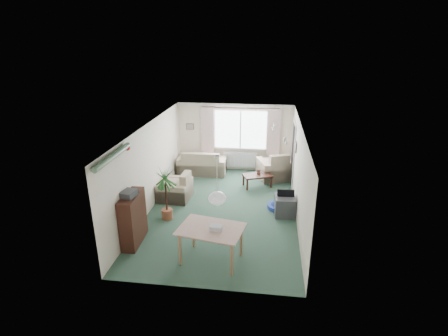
# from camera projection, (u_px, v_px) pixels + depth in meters

# --- Properties ---
(ground) EXTENTS (6.50, 6.50, 0.00)m
(ground) POSITION_uv_depth(u_px,v_px,m) (223.00, 210.00, 9.73)
(ground) COLOR #2C4A3A
(window) EXTENTS (1.80, 0.03, 1.30)m
(window) POSITION_uv_depth(u_px,v_px,m) (241.00, 130.00, 12.18)
(window) COLOR white
(curtain_rod) EXTENTS (2.60, 0.03, 0.03)m
(curtain_rod) POSITION_uv_depth(u_px,v_px,m) (241.00, 108.00, 11.83)
(curtain_rod) COLOR black
(curtain_left) EXTENTS (0.45, 0.08, 2.00)m
(curtain_left) POSITION_uv_depth(u_px,v_px,m) (208.00, 136.00, 12.30)
(curtain_left) COLOR beige
(curtain_right) EXTENTS (0.45, 0.08, 2.00)m
(curtain_right) POSITION_uv_depth(u_px,v_px,m) (273.00, 138.00, 12.03)
(curtain_right) COLOR beige
(radiator) EXTENTS (1.20, 0.10, 0.55)m
(radiator) POSITION_uv_depth(u_px,v_px,m) (240.00, 160.00, 12.53)
(radiator) COLOR white
(doorway) EXTENTS (0.03, 0.95, 2.00)m
(doorway) POSITION_uv_depth(u_px,v_px,m) (293.00, 154.00, 11.18)
(doorway) COLOR black
(pendant_lamp) EXTENTS (0.36, 0.36, 0.36)m
(pendant_lamp) POSITION_uv_depth(u_px,v_px,m) (217.00, 198.00, 7.05)
(pendant_lamp) COLOR white
(tinsel_garland) EXTENTS (1.60, 1.60, 0.12)m
(tinsel_garland) POSITION_uv_depth(u_px,v_px,m) (113.00, 156.00, 7.03)
(tinsel_garland) COLOR #196626
(bauble_cluster_a) EXTENTS (0.20, 0.20, 0.20)m
(bauble_cluster_a) POSITION_uv_depth(u_px,v_px,m) (273.00, 126.00, 9.63)
(bauble_cluster_a) COLOR silver
(bauble_cluster_b) EXTENTS (0.20, 0.20, 0.20)m
(bauble_cluster_b) POSITION_uv_depth(u_px,v_px,m) (286.00, 138.00, 8.48)
(bauble_cluster_b) COLOR silver
(wall_picture_back) EXTENTS (0.28, 0.03, 0.22)m
(wall_picture_back) POSITION_uv_depth(u_px,v_px,m) (190.00, 127.00, 12.38)
(wall_picture_back) COLOR brown
(wall_picture_right) EXTENTS (0.03, 0.24, 0.30)m
(wall_picture_right) POSITION_uv_depth(u_px,v_px,m) (296.00, 147.00, 10.06)
(wall_picture_right) COLOR brown
(sofa) EXTENTS (1.70, 0.94, 0.84)m
(sofa) POSITION_uv_depth(u_px,v_px,m) (202.00, 162.00, 12.27)
(sofa) COLOR beige
(sofa) RESTS_ON ground
(armchair_corner) EXTENTS (1.33, 1.30, 0.95)m
(armchair_corner) POSITION_uv_depth(u_px,v_px,m) (275.00, 165.00, 11.81)
(armchair_corner) COLOR beige
(armchair_corner) RESTS_ON ground
(armchair_left) EXTENTS (0.92, 0.97, 0.83)m
(armchair_left) POSITION_uv_depth(u_px,v_px,m) (175.00, 186.00, 10.30)
(armchair_left) COLOR #C2A992
(armchair_left) RESTS_ON ground
(coffee_table) EXTENTS (1.03, 0.80, 0.41)m
(coffee_table) POSITION_uv_depth(u_px,v_px,m) (257.00, 181.00, 11.22)
(coffee_table) COLOR black
(coffee_table) RESTS_ON ground
(photo_frame) EXTENTS (0.12, 0.03, 0.16)m
(photo_frame) POSITION_uv_depth(u_px,v_px,m) (259.00, 172.00, 11.16)
(photo_frame) COLOR brown
(photo_frame) RESTS_ON coffee_table
(bookshelf) EXTENTS (0.36, 1.00, 1.21)m
(bookshelf) POSITION_uv_depth(u_px,v_px,m) (133.00, 219.00, 8.04)
(bookshelf) COLOR black
(bookshelf) RESTS_ON ground
(hifi_box) EXTENTS (0.34, 0.39, 0.14)m
(hifi_box) POSITION_uv_depth(u_px,v_px,m) (129.00, 194.00, 7.73)
(hifi_box) COLOR #38393D
(hifi_box) RESTS_ON bookshelf
(houseplant) EXTENTS (0.81, 0.81, 1.44)m
(houseplant) POSITION_uv_depth(u_px,v_px,m) (166.00, 194.00, 9.04)
(houseplant) COLOR #226328
(houseplant) RESTS_ON ground
(dining_table) EXTENTS (1.36, 1.03, 0.77)m
(dining_table) POSITION_uv_depth(u_px,v_px,m) (211.00, 245.00, 7.44)
(dining_table) COLOR tan
(dining_table) RESTS_ON ground
(gift_box) EXTENTS (0.26, 0.19, 0.12)m
(gift_box) POSITION_uv_depth(u_px,v_px,m) (216.00, 228.00, 7.22)
(gift_box) COLOR silver
(gift_box) RESTS_ON dining_table
(tv_cube) EXTENTS (0.57, 0.62, 0.54)m
(tv_cube) POSITION_uv_depth(u_px,v_px,m) (285.00, 206.00, 9.41)
(tv_cube) COLOR #353439
(tv_cube) RESTS_ON ground
(pet_bed) EXTENTS (0.75, 0.75, 0.12)m
(pet_bed) POSITION_uv_depth(u_px,v_px,m) (278.00, 207.00, 9.82)
(pet_bed) COLOR #1F4C90
(pet_bed) RESTS_ON ground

